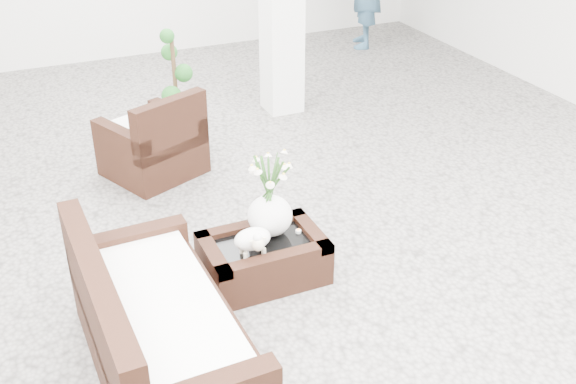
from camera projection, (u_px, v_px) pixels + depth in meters
name	position (u px, v px, depth m)	size (l,w,h in m)	color
ground	(283.00, 253.00, 5.59)	(11.00, 11.00, 0.00)	gray
coffee_table	(263.00, 260.00, 5.23)	(0.90, 0.60, 0.31)	#351A0F
sheep_figurine	(252.00, 241.00, 4.98)	(0.28, 0.23, 0.21)	white
planter_narcissus	(269.00, 187.00, 5.08)	(0.44, 0.44, 0.80)	white
tealight	(298.00, 231.00, 5.27)	(0.04, 0.04, 0.03)	white
armchair	(151.00, 133.00, 6.60)	(0.80, 0.77, 0.85)	#351A0F
loveseat	(162.00, 317.00, 4.19)	(1.71, 0.82, 0.91)	#351A0F
topiary	(176.00, 93.00, 6.93)	(0.34, 0.34, 1.28)	#194E19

